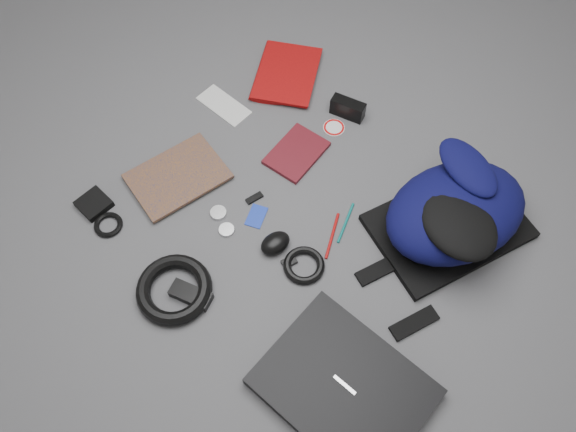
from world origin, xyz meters
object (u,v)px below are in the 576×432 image
Objects in this scene: dvd_case at (296,153)px; comic_book at (161,155)px; power_brick at (191,295)px; textbook_red at (258,70)px; mouse at (275,243)px; backpack at (456,212)px; pouch at (94,204)px; laptop at (344,387)px; compact_camera at (348,108)px.

comic_book is at bearing -142.15° from dvd_case.
dvd_case is 1.64× the size of power_brick.
dvd_case is (0.33, -0.19, -0.01)m from textbook_red.
textbook_red is 3.01× the size of mouse.
textbook_red is at bearing -164.72° from backpack.
pouch is (-0.03, -0.26, 0.00)m from comic_book.
backpack is at bearing -35.10° from textbook_red.
power_brick is (0.41, -0.29, 0.00)m from comic_book.
comic_book is 1.49× the size of dvd_case.
backpack is 1.66× the size of comic_book.
laptop is (0.03, -0.57, -0.08)m from backpack.
backpack is 4.17× the size of compact_camera.
compact_camera is 0.55m from mouse.
mouse reaches higher than comic_book.
pouch is (-0.39, -0.77, -0.02)m from compact_camera.
mouse reaches higher than power_brick.
compact_camera is 1.24× the size of mouse.
compact_camera is (0.36, 0.51, 0.02)m from comic_book.
laptop is 0.91m from comic_book.
dvd_case is (-0.55, 0.51, -0.01)m from laptop.
compact_camera is 0.97× the size of power_brick.
comic_book is (-0.01, -0.47, -0.00)m from textbook_red.
comic_book is 3.27× the size of pouch.
compact_camera is (0.03, 0.23, 0.02)m from dvd_case.
dvd_case is (-0.52, -0.07, -0.09)m from backpack.
compact_camera reaches higher than dvd_case.
compact_camera is at bearing 78.29° from power_brick.
mouse reaches higher than laptop.
backpack is 1.07m from pouch.
textbook_red reaches higher than pouch.
textbook_red is at bearing 174.70° from compact_camera.
laptop reaches higher than textbook_red.
compact_camera is at bearing 127.42° from laptop.
power_brick is (0.07, -0.57, 0.01)m from dvd_case.
comic_book is 3.12× the size of mouse.
pouch is at bearing -121.85° from backpack.
comic_book is 0.49m from mouse.
backpack is 1.72× the size of textbook_red.
textbook_red is 0.69m from mouse.
pouch is at bearing -140.94° from mouse.
dvd_case is 2.09× the size of mouse.
power_brick is at bearing -101.39° from backpack.
compact_camera is at bearing 70.53° from comic_book.
textbook_red is 3.16× the size of pouch.
laptop is 4.65× the size of pouch.
laptop is 1.12m from textbook_red.
compact_camera is 1.30× the size of pouch.
textbook_red is at bearing 87.24° from pouch.
backpack is 2.47× the size of dvd_case.
compact_camera reaches higher than textbook_red.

